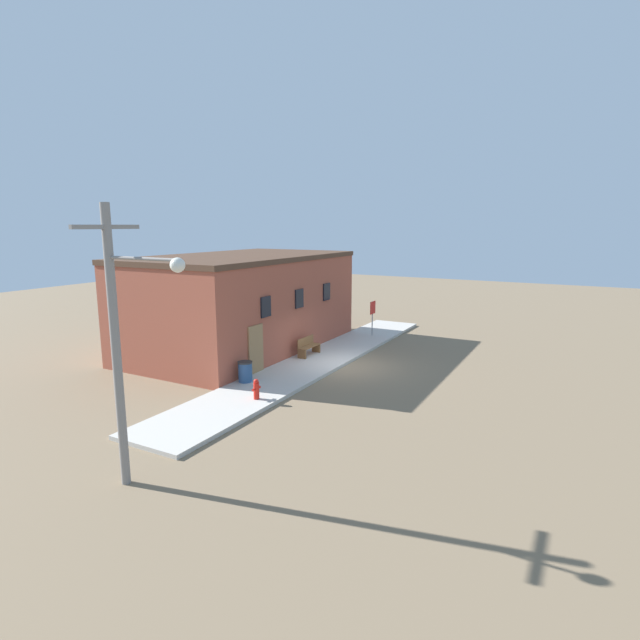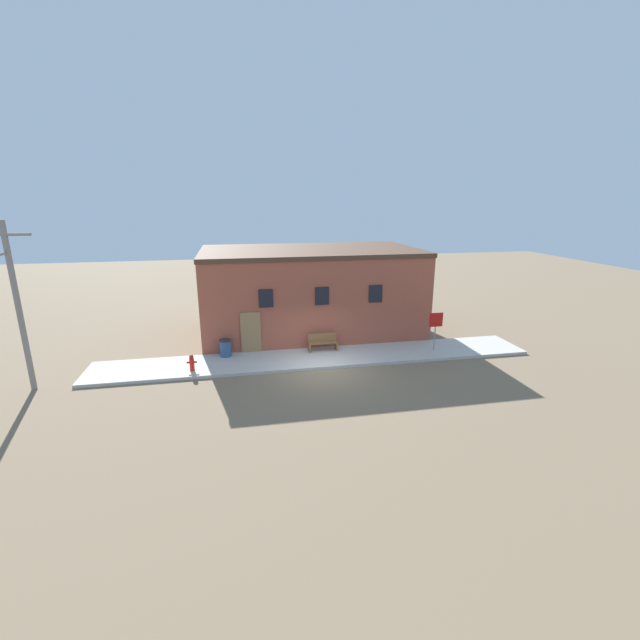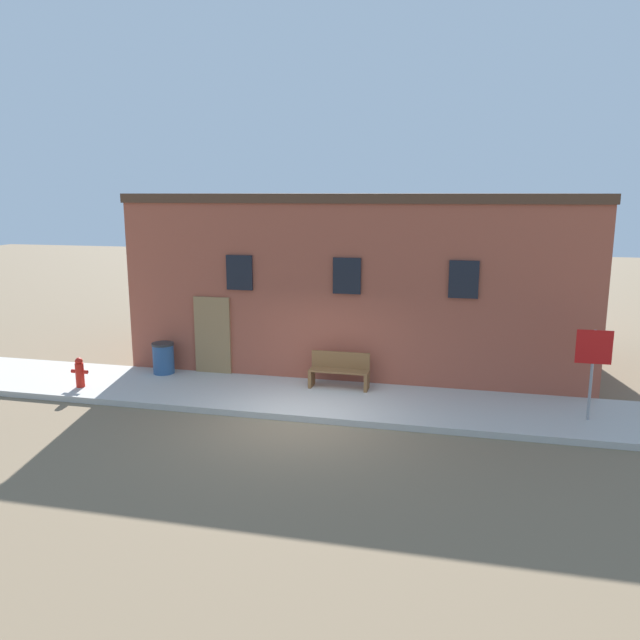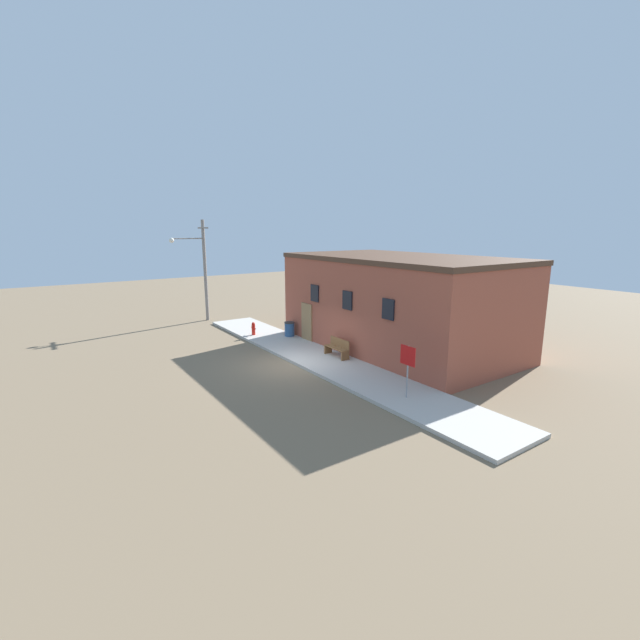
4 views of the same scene
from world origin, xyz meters
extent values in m
plane|color=#7A664C|center=(0.00, 0.00, 0.00)|extent=(80.00, 80.00, 0.00)
cube|color=#BCB7AD|center=(0.00, 1.37, 0.07)|extent=(21.13, 2.74, 0.15)
cube|color=#9E4C38|center=(0.53, 6.07, 2.31)|extent=(12.08, 6.66, 4.63)
cube|color=#4C3323|center=(0.53, 6.07, 4.75)|extent=(12.18, 6.76, 0.24)
cube|color=black|center=(-2.29, 2.71, 2.87)|extent=(0.70, 0.08, 0.90)
cube|color=black|center=(0.53, 2.71, 2.87)|extent=(0.70, 0.08, 0.90)
cube|color=black|center=(3.35, 2.71, 2.87)|extent=(0.70, 0.08, 0.90)
cube|color=#937047|center=(-3.10, 2.71, 1.10)|extent=(1.00, 0.08, 2.20)
cylinder|color=red|center=(-5.82, 0.74, 0.45)|extent=(0.21, 0.21, 0.60)
sphere|color=red|center=(-5.82, 0.74, 0.80)|extent=(0.19, 0.19, 0.19)
cylinder|color=red|center=(-5.98, 0.74, 0.54)|extent=(0.11, 0.09, 0.09)
cylinder|color=red|center=(-5.66, 0.74, 0.54)|extent=(0.11, 0.09, 0.09)
cylinder|color=gray|center=(6.05, 1.19, 1.13)|extent=(0.06, 0.06, 1.96)
cube|color=red|center=(6.05, 1.17, 1.75)|extent=(0.72, 0.02, 0.72)
cube|color=brown|center=(-0.24, 2.13, 0.36)|extent=(0.08, 0.44, 0.42)
cube|color=brown|center=(1.15, 2.13, 0.36)|extent=(0.08, 0.44, 0.42)
cube|color=brown|center=(0.46, 2.13, 0.59)|extent=(1.47, 0.44, 0.04)
cube|color=brown|center=(0.46, 2.33, 0.82)|extent=(1.47, 0.04, 0.41)
cylinder|color=#2D517F|center=(-4.36, 2.32, 0.53)|extent=(0.56, 0.56, 0.77)
cylinder|color=#2D2D2D|center=(-4.36, 2.32, 0.95)|extent=(0.59, 0.59, 0.06)
cylinder|color=gray|center=(-12.07, 0.23, 3.42)|extent=(0.22, 0.22, 6.84)
cube|color=gray|center=(-12.07, 0.23, 6.29)|extent=(1.80, 0.10, 0.10)
camera|label=1|loc=(-19.83, -9.49, 6.32)|focal=28.00mm
camera|label=2|loc=(-3.65, -17.91, 7.55)|focal=24.00mm
camera|label=3|loc=(3.41, -12.35, 4.88)|focal=35.00mm
camera|label=4|loc=(16.45, -9.77, 6.19)|focal=24.00mm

